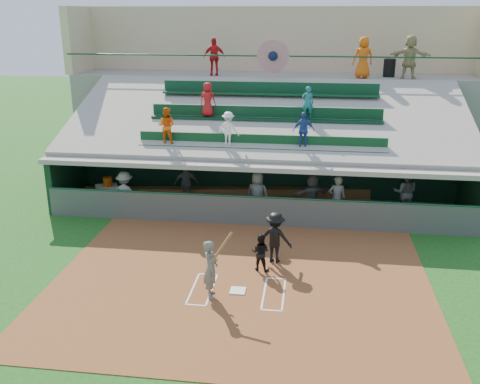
# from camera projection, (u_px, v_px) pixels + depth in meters

# --- Properties ---
(ground) EXTENTS (100.00, 100.00, 0.00)m
(ground) POSITION_uv_depth(u_px,v_px,m) (238.00, 292.00, 15.14)
(ground) COLOR #164A15
(ground) RESTS_ON ground
(dirt_slab) EXTENTS (11.00, 9.00, 0.02)m
(dirt_slab) POSITION_uv_depth(u_px,v_px,m) (240.00, 283.00, 15.61)
(dirt_slab) COLOR brown
(dirt_slab) RESTS_ON ground
(home_plate) EXTENTS (0.43, 0.43, 0.03)m
(home_plate) POSITION_uv_depth(u_px,v_px,m) (238.00, 291.00, 15.13)
(home_plate) COLOR white
(home_plate) RESTS_ON dirt_slab
(batters_box_chalk) EXTENTS (2.65, 1.85, 0.01)m
(batters_box_chalk) POSITION_uv_depth(u_px,v_px,m) (238.00, 291.00, 15.13)
(batters_box_chalk) COLOR white
(batters_box_chalk) RESTS_ON dirt_slab
(dugout_floor) EXTENTS (16.00, 3.50, 0.04)m
(dugout_floor) POSITION_uv_depth(u_px,v_px,m) (261.00, 209.00, 21.47)
(dugout_floor) COLOR gray
(dugout_floor) RESTS_ON ground
(concourse_slab) EXTENTS (20.00, 3.00, 4.60)m
(concourse_slab) POSITION_uv_depth(u_px,v_px,m) (274.00, 121.00, 27.08)
(concourse_slab) COLOR gray
(concourse_slab) RESTS_ON ground
(grandstand) EXTENTS (20.40, 10.40, 7.80)m
(grandstand) POSITION_uv_depth(u_px,v_px,m) (269.00, 134.00, 24.29)
(grandstand) COLOR #4D514C
(grandstand) RESTS_ON ground
(batter_at_plate) EXTENTS (0.89, 0.76, 1.95)m
(batter_at_plate) POSITION_uv_depth(u_px,v_px,m) (211.00, 269.00, 14.61)
(batter_at_plate) COLOR #525550
(batter_at_plate) RESTS_ON dirt_slab
(catcher) EXTENTS (0.64, 0.54, 1.18)m
(catcher) POSITION_uv_depth(u_px,v_px,m) (260.00, 252.00, 16.20)
(catcher) COLOR black
(catcher) RESTS_ON dirt_slab
(home_umpire) EXTENTS (1.17, 0.82, 1.64)m
(home_umpire) POSITION_uv_depth(u_px,v_px,m) (275.00, 237.00, 16.69)
(home_umpire) COLOR black
(home_umpire) RESTS_ON dirt_slab
(dugout_bench) EXTENTS (14.96, 2.42, 0.45)m
(dugout_bench) POSITION_uv_depth(u_px,v_px,m) (262.00, 193.00, 22.58)
(dugout_bench) COLOR olive
(dugout_bench) RESTS_ON dugout_floor
(white_table) EXTENTS (1.07, 0.97, 0.77)m
(white_table) POSITION_uv_depth(u_px,v_px,m) (107.00, 194.00, 21.91)
(white_table) COLOR white
(white_table) RESTS_ON dugout_floor
(water_cooler) EXTENTS (0.36, 0.36, 0.36)m
(water_cooler) POSITION_uv_depth(u_px,v_px,m) (108.00, 182.00, 21.68)
(water_cooler) COLOR #CB500B
(water_cooler) RESTS_ON white_table
(dugout_player_a) EXTENTS (1.17, 0.71, 1.76)m
(dugout_player_a) POSITION_uv_depth(u_px,v_px,m) (125.00, 194.00, 20.46)
(dugout_player_a) COLOR #5E605B
(dugout_player_a) RESTS_ON dugout_floor
(dugout_player_b) EXTENTS (1.04, 0.59, 1.67)m
(dugout_player_b) POSITION_uv_depth(u_px,v_px,m) (186.00, 183.00, 21.85)
(dugout_player_b) COLOR #585A55
(dugout_player_b) RESTS_ON dugout_floor
(dugout_player_c) EXTENTS (0.96, 0.73, 1.78)m
(dugout_player_c) POSITION_uv_depth(u_px,v_px,m) (257.00, 194.00, 20.35)
(dugout_player_c) COLOR #5C5F5A
(dugout_player_c) RESTS_ON dugout_floor
(dugout_player_d) EXTENTS (1.58, 0.99, 1.62)m
(dugout_player_d) POSITION_uv_depth(u_px,v_px,m) (312.00, 195.00, 20.55)
(dugout_player_d) COLOR #565954
(dugout_player_d) RESTS_ON dugout_floor
(dugout_player_e) EXTENTS (0.66, 0.44, 1.77)m
(dugout_player_e) POSITION_uv_depth(u_px,v_px,m) (337.00, 199.00, 19.92)
(dugout_player_e) COLOR #61645E
(dugout_player_e) RESTS_ON dugout_floor
(dugout_player_f) EXTENTS (1.00, 0.83, 1.88)m
(dugout_player_f) POSITION_uv_depth(u_px,v_px,m) (405.00, 192.00, 20.44)
(dugout_player_f) COLOR #51544F
(dugout_player_f) RESTS_ON dugout_floor
(trash_bin) EXTENTS (0.56, 0.56, 0.83)m
(trash_bin) POSITION_uv_depth(u_px,v_px,m) (389.00, 68.00, 25.27)
(trash_bin) COLOR black
(trash_bin) RESTS_ON concourse_slab
(concourse_staff_a) EXTENTS (1.12, 0.70, 1.77)m
(concourse_staff_a) POSITION_uv_depth(u_px,v_px,m) (214.00, 57.00, 25.55)
(concourse_staff_a) COLOR red
(concourse_staff_a) RESTS_ON concourse_slab
(concourse_staff_b) EXTENTS (1.00, 0.73, 1.88)m
(concourse_staff_b) POSITION_uv_depth(u_px,v_px,m) (363.00, 57.00, 24.57)
(concourse_staff_b) COLOR #DF570D
(concourse_staff_b) RESTS_ON concourse_slab
(concourse_staff_c) EXTENTS (1.90, 0.98, 1.96)m
(concourse_staff_c) POSITION_uv_depth(u_px,v_px,m) (410.00, 57.00, 24.41)
(concourse_staff_c) COLOR tan
(concourse_staff_c) RESTS_ON concourse_slab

